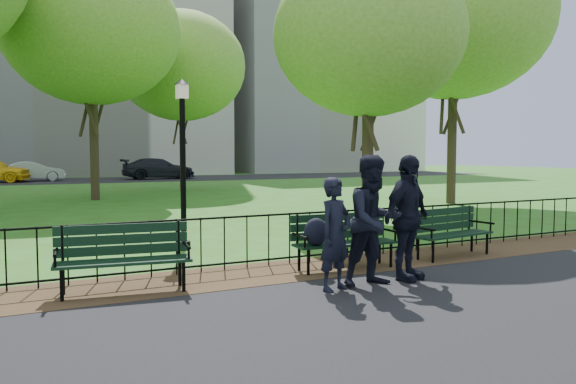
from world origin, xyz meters
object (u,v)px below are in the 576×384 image
park_bench_right_a (449,227)px  tree_far_c (91,29)px  lamppost (183,157)px  park_bench_left_a (123,251)px  tree_mid_e (454,17)px  person_mid (374,220)px  sedan_silver (32,171)px  sedan_dark (159,169)px  person_left (335,234)px  tree_near_e (369,35)px  park_bench_main (331,234)px  person_right (407,218)px  tree_far_e (181,66)px

park_bench_right_a → tree_far_c: (-3.97, 16.25, 6.34)m
park_bench_right_a → lamppost: lamppost is taller
park_bench_left_a → tree_mid_e: tree_mid_e is taller
person_mid → sedan_silver: (-2.96, 35.15, -0.28)m
person_mid → sedan_silver: size_ratio=0.46×
lamppost → tree_mid_e: size_ratio=0.34×
sedan_silver → sedan_dark: (8.46, -0.58, 0.09)m
person_left → sedan_silver: size_ratio=0.39×
tree_near_e → sedan_dark: (0.90, 27.83, -4.49)m
tree_near_e → person_mid: size_ratio=4.01×
park_bench_left_a → person_mid: size_ratio=0.98×
person_left → person_mid: person_mid is taller
tree_far_c → person_left: bearing=-87.6°
park_bench_main → lamppost: lamppost is taller
tree_far_c → sedan_silver: tree_far_c is taller
park_bench_left_a → lamppost: bearing=68.0°
person_left → sedan_silver: (-2.31, 35.14, -0.12)m
person_right → person_left: bearing=162.0°
tree_far_c → sedan_silver: 18.79m
person_left → sedan_dark: size_ratio=0.30×
tree_near_e → sedan_dark: bearing=88.1°
tree_mid_e → sedan_dark: size_ratio=1.93×
park_bench_left_a → tree_mid_e: 17.44m
park_bench_main → tree_far_c: tree_far_c is taller
tree_near_e → tree_far_c: 12.41m
tree_near_e → tree_mid_e: 6.85m
park_bench_left_a → park_bench_right_a: 5.90m
lamppost → person_right: 4.91m
tree_far_e → sedan_dark: (1.98, 12.95, -5.57)m
person_left → person_right: size_ratio=0.84×
park_bench_right_a → tree_far_c: 17.89m
park_bench_main → tree_near_e: 8.60m
park_bench_left_a → tree_far_e: (6.84, 20.36, 5.75)m
person_left → person_mid: size_ratio=0.84×
lamppost → tree_far_c: (0.15, 13.11, 5.05)m
tree_mid_e → person_mid: bearing=-137.5°
park_bench_left_a → person_mid: (3.32, -1.25, 0.37)m
park_bench_main → person_left: size_ratio=1.13×
park_bench_main → lamppost: 3.76m
park_bench_right_a → tree_near_e: tree_near_e is taller
tree_near_e → sedan_silver: 29.76m
park_bench_main → tree_far_e: bearing=84.2°
park_bench_right_a → person_right: (-1.94, -1.16, 0.40)m
tree_mid_e → person_mid: size_ratio=5.35×
park_bench_right_a → person_left: bearing=-166.6°
lamppost → tree_far_e: (5.06, 17.24, 4.49)m
person_right → sedan_silver: (-3.61, 35.08, -0.28)m
tree_far_c → person_right: bearing=-83.3°
tree_far_c → person_mid: tree_far_c is taller
tree_far_e → person_mid: tree_far_e is taller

